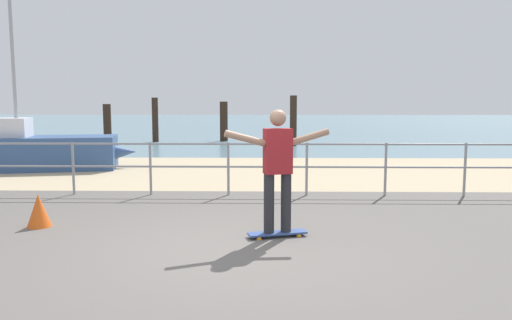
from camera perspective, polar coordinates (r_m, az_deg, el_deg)
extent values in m
cube|color=#605B56|center=(5.30, -4.23, -13.61)|extent=(24.00, 10.00, 0.04)
cube|color=tan|center=(13.08, -0.94, -1.33)|extent=(24.00, 6.00, 0.04)
cube|color=slate|center=(40.99, 0.52, 4.20)|extent=(72.00, 50.00, 0.04)
cylinder|color=gray|center=(10.35, -20.22, -0.97)|extent=(0.05, 0.05, 1.05)
cylinder|color=gray|center=(9.89, -12.00, -1.03)|extent=(0.05, 0.05, 1.05)
cylinder|color=gray|center=(9.66, -3.19, -1.08)|extent=(0.05, 0.05, 1.05)
cylinder|color=gray|center=(9.66, 5.83, -1.10)|extent=(0.05, 0.05, 1.05)
cylinder|color=gray|center=(9.90, 14.62, -1.10)|extent=(0.05, 0.05, 1.05)
cylinder|color=gray|center=(10.36, 22.82, -1.07)|extent=(0.05, 0.05, 1.05)
cylinder|color=gray|center=(9.61, -3.21, 1.85)|extent=(12.15, 0.04, 0.04)
cylinder|color=gray|center=(9.65, -3.19, -0.77)|extent=(12.15, 0.04, 0.04)
cube|color=#335184|center=(14.56, -24.44, 0.67)|extent=(4.59, 2.24, 0.90)
cone|color=#335184|center=(14.18, -15.79, 0.88)|extent=(1.23, 0.97, 0.77)
cylinder|color=#9EA0A5|center=(14.59, -26.02, 9.31)|extent=(0.10, 0.10, 3.52)
cube|color=silver|center=(14.67, -26.84, 3.34)|extent=(1.35, 1.12, 0.50)
cube|color=#334C8C|center=(6.79, 2.46, -8.35)|extent=(0.82, 0.42, 0.02)
cylinder|color=orange|center=(6.96, 4.48, -8.35)|extent=(0.07, 0.05, 0.06)
cylinder|color=orange|center=(6.82, 4.94, -8.68)|extent=(0.07, 0.05, 0.06)
cylinder|color=orange|center=(6.80, -0.02, -8.70)|extent=(0.07, 0.05, 0.06)
cylinder|color=orange|center=(6.65, 0.35, -9.05)|extent=(0.07, 0.05, 0.06)
cylinder|color=#26262B|center=(6.73, 3.46, -4.89)|extent=(0.14, 0.14, 0.80)
cylinder|color=#26262B|center=(6.66, 1.50, -5.01)|extent=(0.14, 0.14, 0.80)
cube|color=maroon|center=(6.59, 2.51, 1.02)|extent=(0.40, 0.29, 0.60)
sphere|color=#9E755B|center=(6.56, 2.53, 4.85)|extent=(0.22, 0.22, 0.22)
cylinder|color=#9E755B|center=(6.72, 6.15, 2.63)|extent=(0.56, 0.24, 0.23)
cylinder|color=#9E755B|center=(6.45, -1.25, 2.50)|extent=(0.56, 0.24, 0.23)
cylinder|color=#332319|center=(26.27, -16.69, 4.32)|extent=(0.39, 0.39, 1.69)
cylinder|color=#332319|center=(22.83, -11.48, 4.52)|extent=(0.28, 0.28, 2.00)
cylinder|color=#332319|center=(22.85, -3.71, 4.42)|extent=(0.36, 0.36, 1.82)
cylinder|color=#332319|center=(20.36, 4.30, 4.48)|extent=(0.28, 0.28, 2.07)
cone|color=#E55919|center=(7.93, -23.63, -5.40)|extent=(0.36, 0.36, 0.50)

